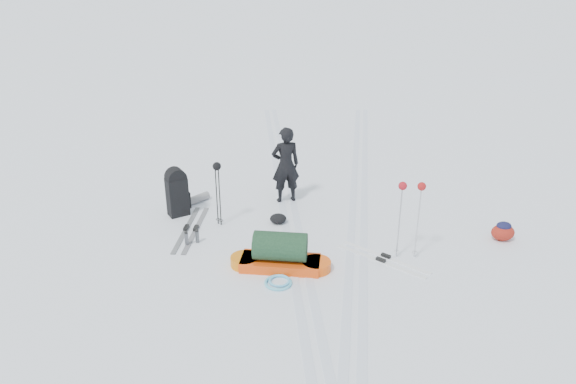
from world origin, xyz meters
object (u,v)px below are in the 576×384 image
pulk_sled (280,255)px  expedition_rucksack (180,192)px  skier (286,165)px  ski_poles_black (217,174)px

pulk_sled → expedition_rucksack: size_ratio=1.68×
pulk_sled → expedition_rucksack: bearing=141.1°
skier → ski_poles_black: (-1.29, -1.08, 0.25)m
expedition_rucksack → pulk_sled: bearing=-76.1°
skier → pulk_sled: size_ratio=0.93×
ski_poles_black → pulk_sled: bearing=-69.7°
expedition_rucksack → ski_poles_black: bearing=-61.1°
pulk_sled → expedition_rucksack: (-2.02, 2.11, 0.21)m
skier → expedition_rucksack: bearing=0.0°
skier → expedition_rucksack: (-2.13, -0.57, -0.35)m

